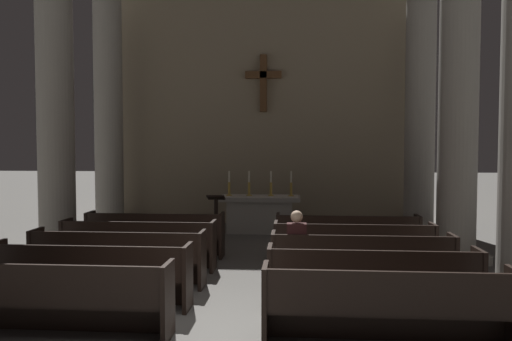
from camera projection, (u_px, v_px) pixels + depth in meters
name	position (u px, v px, depth m)	size (l,w,h in m)	color
ground_plane	(217.00, 341.00, 5.98)	(80.00, 80.00, 0.00)	#66635E
pew_left_row_1	(53.00, 299.00, 6.07)	(2.94, 0.50, 0.95)	black
pew_left_row_2	(90.00, 275.00, 7.19)	(2.94, 0.50, 0.95)	black
pew_left_row_3	(118.00, 258.00, 8.30)	(2.94, 0.50, 0.95)	black
pew_left_row_4	(139.00, 245.00, 9.42)	(2.94, 0.50, 0.95)	black
pew_left_row_5	(155.00, 234.00, 10.53)	(2.94, 0.50, 0.95)	black
pew_right_row_1	(388.00, 307.00, 5.76)	(2.94, 0.50, 0.95)	black
pew_right_row_2	(373.00, 281.00, 6.87)	(2.94, 0.50, 0.95)	black
pew_right_row_3	(362.00, 262.00, 7.99)	(2.94, 0.50, 0.95)	black
pew_right_row_4	(354.00, 248.00, 9.10)	(2.94, 0.50, 0.95)	black
pew_right_row_5	(347.00, 237.00, 10.22)	(2.94, 0.50, 0.95)	black
column_left_second	(55.00, 96.00, 10.77)	(1.18, 1.18, 7.12)	#9E998E
column_right_second	(458.00, 92.00, 10.10)	(1.18, 1.18, 7.12)	#9E998E
column_left_third	(108.00, 107.00, 13.85)	(1.18, 1.18, 7.12)	#9E998E
column_right_third	(420.00, 105.00, 13.18)	(1.18, 1.18, 7.12)	#9E998E
altar	(260.00, 213.00, 13.49)	(2.20, 0.90, 1.01)	#A8A399
candlestick_outer_left	(229.00, 188.00, 13.52)	(0.16, 0.16, 0.68)	#B79338
candlestick_inner_left	(249.00, 188.00, 13.48)	(0.16, 0.16, 0.68)	#B79338
candlestick_inner_right	(271.00, 188.00, 13.43)	(0.16, 0.16, 0.68)	#B79338
candlestick_outer_right	(291.00, 188.00, 13.39)	(0.16, 0.16, 0.68)	#B79338
apse_with_cross	(264.00, 97.00, 15.04)	(9.85, 0.45, 7.74)	gray
lectern	(216.00, 218.00, 12.37)	(0.44, 0.36, 1.15)	black
lone_worshipper	(297.00, 248.00, 8.10)	(0.32, 0.43, 1.32)	#26262B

